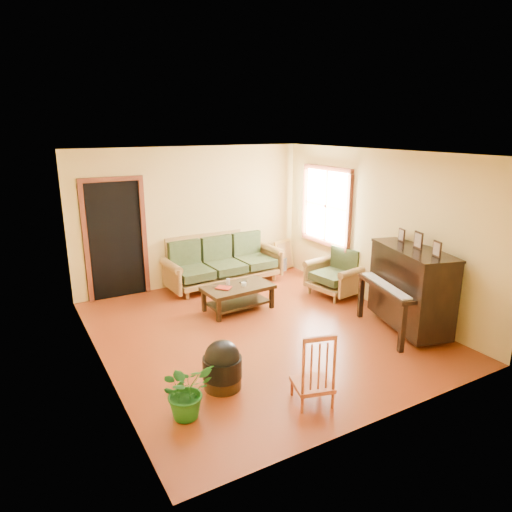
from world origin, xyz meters
TOP-DOWN VIEW (x-y plane):
  - floor at (0.00, 0.00)m, footprint 5.00×5.00m
  - doorway at (-1.45, 2.48)m, footprint 1.08×0.16m
  - window at (2.21, 1.30)m, footprint 0.12×1.36m
  - sofa at (0.45, 2.10)m, footprint 2.28×1.05m
  - coffee_table at (0.10, 0.87)m, footprint 1.18×0.70m
  - armchair at (1.93, 0.64)m, footprint 0.97×1.01m
  - piano at (1.94, -1.08)m, footprint 1.20×1.60m
  - footstool at (-1.15, -1.13)m, footprint 0.54×0.54m
  - red_chair at (-0.41, -1.88)m, footprint 0.51×0.54m
  - leaning_frame at (1.96, 2.34)m, footprint 0.51×0.24m
  - ceramic_crock at (1.92, 2.33)m, footprint 0.26×0.26m
  - potted_plant at (-1.71, -1.44)m, footprint 0.61×0.55m
  - book at (-0.22, 0.82)m, footprint 0.29×0.30m
  - candle at (-0.01, 1.01)m, footprint 0.08×0.08m
  - glass_jar at (0.19, 0.84)m, footprint 0.11×0.11m
  - remote at (0.27, 1.00)m, footprint 0.16×0.10m

SIDE VIEW (x-z plane):
  - floor at x=0.00m, z-range 0.00..0.00m
  - ceramic_crock at x=1.92m, z-range 0.00..0.26m
  - coffee_table at x=0.10m, z-range 0.00..0.41m
  - footstool at x=-1.15m, z-range 0.00..0.44m
  - potted_plant at x=-1.71m, z-range 0.00..0.61m
  - leaning_frame at x=1.96m, z-range 0.00..0.66m
  - remote at x=0.27m, z-range 0.41..0.43m
  - book at x=-0.22m, z-range 0.41..0.44m
  - red_chair at x=-0.41m, z-range 0.00..0.87m
  - glass_jar at x=0.19m, z-range 0.41..0.47m
  - armchair at x=1.93m, z-range 0.00..0.89m
  - candle at x=-0.01m, z-range 0.41..0.52m
  - sofa at x=0.45m, z-range 0.00..0.96m
  - piano at x=1.94m, z-range 0.00..1.26m
  - doorway at x=-1.45m, z-range 0.00..2.05m
  - window at x=2.21m, z-range 0.77..2.23m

